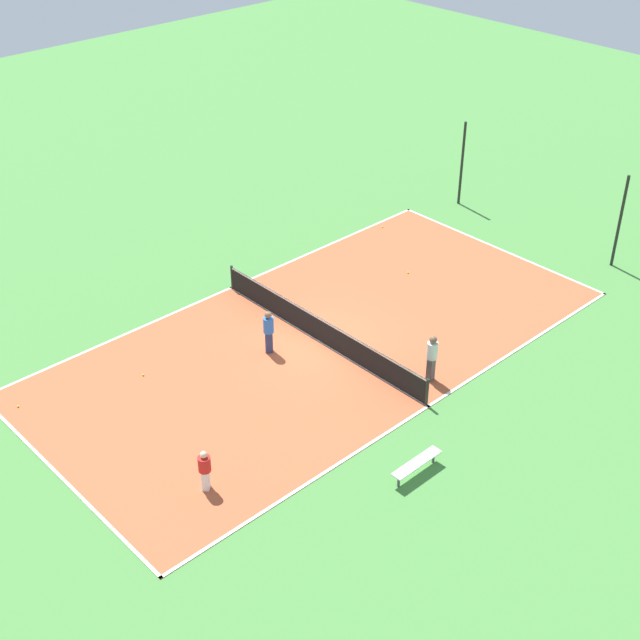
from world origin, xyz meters
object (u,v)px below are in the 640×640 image
(player_near_blue, at_px, (269,329))
(tennis_ball_right_alley, at_px, (382,227))
(bench, at_px, (417,464))
(tennis_ball_near_net, at_px, (18,406))
(fence_post_back_left, at_px, (462,164))
(player_coach_red, at_px, (205,468))
(tennis_ball_far_baseline, at_px, (408,273))
(player_far_white, at_px, (432,355))
(fence_post_back_right, at_px, (620,222))
(tennis_ball_midcourt, at_px, (143,375))
(tennis_net, at_px, (320,329))

(player_near_blue, relative_size, tennis_ball_right_alley, 23.85)
(bench, xyz_separation_m, player_near_blue, (-7.60, 0.90, 0.55))
(player_near_blue, height_order, tennis_ball_near_net, player_near_blue)
(player_near_blue, bearing_deg, bench, -54.65)
(tennis_ball_near_net, bearing_deg, fence_post_back_left, 90.54)
(player_near_blue, distance_m, player_coach_red, 6.95)
(tennis_ball_right_alley, bearing_deg, fence_post_back_left, 81.69)
(tennis_ball_far_baseline, bearing_deg, player_near_blue, -86.79)
(player_far_white, height_order, fence_post_back_right, fence_post_back_right)
(tennis_ball_far_baseline, height_order, fence_post_back_left, fence_post_back_left)
(tennis_ball_midcourt, xyz_separation_m, tennis_ball_near_net, (-1.28, -3.85, 0.00))
(tennis_net, bearing_deg, tennis_ball_near_net, -111.55)
(tennis_net, relative_size, tennis_ball_midcourt, 147.37)
(player_coach_red, bearing_deg, fence_post_back_left, 156.34)
(tennis_ball_far_baseline, relative_size, fence_post_back_left, 0.02)
(tennis_ball_right_alley, height_order, fence_post_back_right, fence_post_back_right)
(player_near_blue, relative_size, tennis_ball_far_baseline, 23.85)
(player_far_white, bearing_deg, tennis_ball_near_net, 135.16)
(fence_post_back_left, bearing_deg, tennis_net, -72.21)
(tennis_net, bearing_deg, player_near_blue, -112.42)
(bench, bearing_deg, fence_post_back_right, 10.90)
(tennis_net, distance_m, player_near_blue, 1.92)
(tennis_ball_near_net, relative_size, fence_post_back_right, 0.02)
(player_near_blue, height_order, fence_post_back_left, fence_post_back_left)
(player_coach_red, bearing_deg, tennis_ball_midcourt, -150.12)
(tennis_ball_near_net, bearing_deg, player_near_blue, 68.64)
(tennis_ball_midcourt, bearing_deg, tennis_net, 66.42)
(player_far_white, xyz_separation_m, fence_post_back_right, (-0.16, 11.31, 0.95))
(player_near_blue, xyz_separation_m, fence_post_back_left, (-3.27, 14.16, 1.01))
(tennis_ball_right_alley, xyz_separation_m, fence_post_back_right, (8.62, 4.39, 1.89))
(player_far_white, xyz_separation_m, fence_post_back_left, (-8.13, 11.31, 0.95))
(tennis_net, height_order, bench, tennis_net)
(fence_post_back_right, bearing_deg, player_coach_red, -92.06)
(bench, distance_m, player_near_blue, 7.68)
(player_near_blue, height_order, tennis_ball_far_baseline, player_near_blue)
(tennis_net, xyz_separation_m, player_coach_red, (3.27, -7.42, 0.24))
(tennis_net, xyz_separation_m, player_far_white, (4.15, 1.12, 0.47))
(fence_post_back_left, bearing_deg, bench, -54.17)
(player_near_blue, height_order, fence_post_back_right, fence_post_back_right)
(tennis_ball_far_baseline, xyz_separation_m, fence_post_back_right, (5.13, 6.57, 1.89))
(player_far_white, height_order, fence_post_back_left, fence_post_back_left)
(tennis_ball_midcourt, height_order, fence_post_back_right, fence_post_back_right)
(tennis_net, bearing_deg, tennis_ball_midcourt, -113.58)
(tennis_ball_far_baseline, distance_m, fence_post_back_left, 7.41)
(fence_post_back_right, bearing_deg, player_near_blue, -108.37)
(player_coach_red, relative_size, player_far_white, 0.79)
(tennis_net, relative_size, fence_post_back_left, 2.57)
(tennis_net, height_order, tennis_ball_right_alley, tennis_net)
(player_near_blue, relative_size, tennis_ball_near_net, 23.85)
(tennis_net, xyz_separation_m, fence_post_back_left, (-3.99, 12.43, 1.42))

